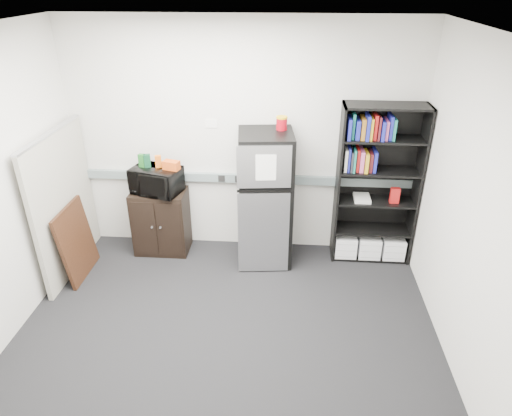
% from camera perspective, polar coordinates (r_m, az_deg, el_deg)
% --- Properties ---
extents(floor, '(4.00, 4.00, 0.00)m').
position_cam_1_polar(floor, '(4.45, -3.88, -16.14)').
color(floor, black).
rests_on(floor, ground).
extents(wall_back, '(4.00, 0.02, 2.70)m').
position_cam_1_polar(wall_back, '(5.25, -1.69, 8.36)').
color(wall_back, silver).
rests_on(wall_back, floor).
extents(wall_right, '(0.02, 3.50, 2.70)m').
position_cam_1_polar(wall_right, '(3.90, 25.92, -1.63)').
color(wall_right, silver).
rests_on(wall_right, floor).
extents(ceiling, '(4.00, 3.50, 0.02)m').
position_cam_1_polar(ceiling, '(3.25, -5.47, 20.89)').
color(ceiling, white).
rests_on(ceiling, wall_back).
extents(electrical_raceway, '(3.92, 0.05, 0.10)m').
position_cam_1_polar(electrical_raceway, '(5.39, -1.66, 3.73)').
color(electrical_raceway, slate).
rests_on(electrical_raceway, wall_back).
extents(wall_note, '(0.14, 0.00, 0.10)m').
position_cam_1_polar(wall_note, '(5.23, -5.60, 10.48)').
color(wall_note, white).
rests_on(wall_note, wall_back).
extents(bookshelf, '(0.90, 0.34, 1.85)m').
position_cam_1_polar(bookshelf, '(5.31, 14.83, 2.55)').
color(bookshelf, black).
rests_on(bookshelf, floor).
extents(cubicle_partition, '(0.06, 1.30, 1.62)m').
position_cam_1_polar(cubicle_partition, '(5.40, -22.86, 0.50)').
color(cubicle_partition, '#A29D8F').
rests_on(cubicle_partition, floor).
extents(cabinet, '(0.63, 0.43, 0.79)m').
position_cam_1_polar(cabinet, '(5.60, -11.76, -1.66)').
color(cabinet, black).
rests_on(cabinet, floor).
extents(microwave, '(0.62, 0.50, 0.30)m').
position_cam_1_polar(microwave, '(5.35, -12.35, 3.39)').
color(microwave, black).
rests_on(microwave, cabinet).
extents(snack_box_a, '(0.08, 0.07, 0.15)m').
position_cam_1_polar(snack_box_a, '(5.34, -14.06, 5.78)').
color(snack_box_a, '#1A5B1E').
rests_on(snack_box_a, microwave).
extents(snack_box_b, '(0.08, 0.07, 0.15)m').
position_cam_1_polar(snack_box_b, '(5.32, -13.44, 5.77)').
color(snack_box_b, '#0D3D22').
rests_on(snack_box_b, microwave).
extents(snack_box_c, '(0.08, 0.07, 0.14)m').
position_cam_1_polar(snack_box_c, '(5.28, -12.12, 5.71)').
color(snack_box_c, '#D45E13').
rests_on(snack_box_c, microwave).
extents(snack_bag, '(0.20, 0.15, 0.10)m').
position_cam_1_polar(snack_bag, '(5.20, -10.53, 5.29)').
color(snack_bag, '#CD4B14').
rests_on(snack_bag, microwave).
extents(refrigerator, '(0.64, 0.67, 1.56)m').
position_cam_1_polar(refrigerator, '(5.15, 1.17, 1.07)').
color(refrigerator, black).
rests_on(refrigerator, floor).
extents(coffee_can, '(0.12, 0.12, 0.16)m').
position_cam_1_polar(coffee_can, '(4.94, 3.24, 10.67)').
color(coffee_can, '#9D0714').
rests_on(coffee_can, refrigerator).
extents(framed_poster, '(0.14, 0.65, 0.84)m').
position_cam_1_polar(framed_poster, '(5.41, -21.51, -3.95)').
color(framed_poster, black).
rests_on(framed_poster, floor).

